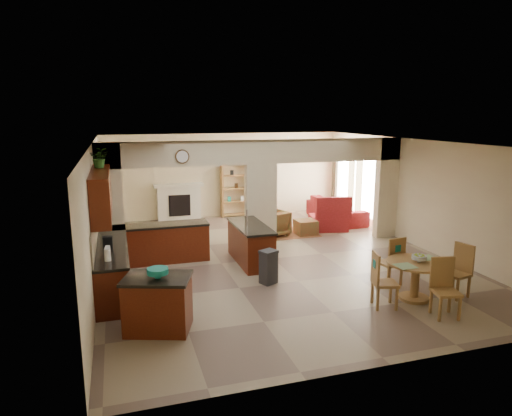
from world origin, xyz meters
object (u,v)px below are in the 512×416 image
object	(u,v)px
dining_table	(415,274)
sofa	(336,210)
armchair	(273,223)
kitchen_island	(158,303)

from	to	relation	value
dining_table	sofa	xyz separation A→B (m)	(1.57, 6.32, -0.13)
sofa	armchair	distance (m)	2.85
dining_table	sofa	size ratio (longest dim) A/B	0.44
armchair	dining_table	bearing A→B (deg)	84.23
kitchen_island	sofa	bearing A→B (deg)	63.03
dining_table	kitchen_island	bearing A→B (deg)	178.07
dining_table	armchair	distance (m)	5.26
dining_table	armchair	size ratio (longest dim) A/B	1.37
kitchen_island	dining_table	size ratio (longest dim) A/B	1.13
dining_table	sofa	bearing A→B (deg)	76.07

